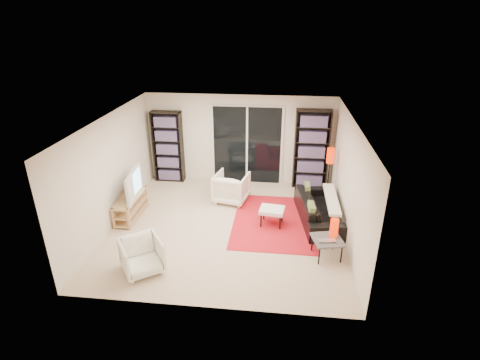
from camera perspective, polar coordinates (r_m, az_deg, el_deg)
name	(u,v)px	position (r m, az deg, el deg)	size (l,w,h in m)	color
floor	(227,226)	(8.33, -1.95, -7.05)	(5.00, 5.00, 0.00)	beige
wall_back	(240,139)	(10.10, -0.03, 6.20)	(5.00, 0.02, 2.40)	silver
wall_front	(202,244)	(5.61, -5.79, -9.71)	(5.00, 0.02, 2.40)	silver
wall_left	(111,171)	(8.49, -19.02, 1.25)	(0.02, 5.00, 2.40)	silver
wall_right	(349,182)	(7.83, 16.33, -0.31)	(0.02, 5.00, 2.40)	silver
ceiling	(226,120)	(7.38, -2.22, 9.09)	(5.00, 5.00, 0.02)	white
sliding_door	(247,145)	(10.09, 1.08, 5.28)	(1.92, 0.08, 2.16)	white
bookshelf_left	(168,147)	(10.40, -10.91, 4.99)	(0.80, 0.30, 1.95)	black
bookshelf_right	(311,149)	(9.96, 10.82, 4.60)	(0.90, 0.30, 2.10)	black
tv_stand	(131,206)	(8.95, -16.28, -3.81)	(0.39, 1.23, 0.50)	tan
tv	(129,184)	(8.71, -16.57, -0.62)	(1.09, 0.14, 0.63)	black
rug	(274,221)	(8.54, 5.28, -6.26)	(1.83, 2.48, 0.01)	red
sofa	(318,209)	(8.59, 11.81, -4.37)	(1.96, 0.77, 0.57)	black
armchair_back	(231,187)	(9.25, -1.33, -1.14)	(0.77, 0.80, 0.72)	white
armchair_front	(142,256)	(7.08, -14.75, -11.11)	(0.68, 0.70, 0.64)	white
ottoman	(272,211)	(8.25, 4.89, -4.70)	(0.57, 0.49, 0.40)	white
side_table	(327,241)	(7.38, 13.16, -8.99)	(0.65, 0.65, 0.40)	#4D4D52
laptop	(327,242)	(7.24, 13.17, -9.19)	(0.34, 0.22, 0.03)	silver
table_lamp	(334,228)	(7.39, 14.15, -7.05)	(0.16, 0.16, 0.36)	red
floor_lamp	(330,161)	(9.26, 13.55, 2.81)	(0.21, 0.21, 1.37)	black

